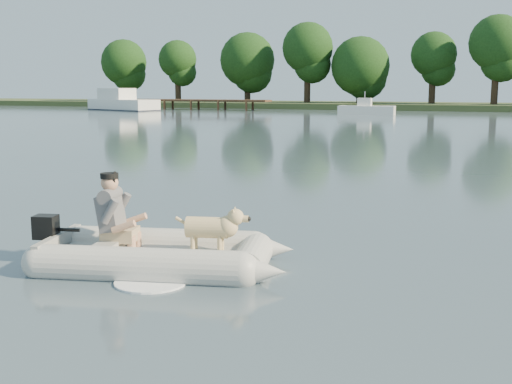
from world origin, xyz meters
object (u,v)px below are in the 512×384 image
at_px(dock, 186,104).
at_px(cabin_cruiser, 123,99).
at_px(motorboat, 367,104).
at_px(dinghy, 160,225).
at_px(dog, 207,231).
at_px(man, 112,210).

relative_size(dock, cabin_cruiser, 2.16).
bearing_deg(dock, motorboat, -15.14).
xyz_separation_m(dinghy, dog, (0.61, 0.19, -0.07)).
distance_m(dinghy, cabin_cruiser, 56.84).
xyz_separation_m(dinghy, motorboat, (-6.02, 47.02, 0.35)).
bearing_deg(man, motorboat, 84.06).
distance_m(dinghy, man, 0.71).
bearing_deg(dock, dog, -63.26).
relative_size(dinghy, dog, 5.09).
height_order(dock, man, man).
bearing_deg(man, dog, -0.00).
bearing_deg(dinghy, dog, 4.57).
bearing_deg(cabin_cruiser, dinghy, -37.63).
bearing_deg(dinghy, man, 175.76).
relative_size(dinghy, motorboat, 0.96).
relative_size(cabin_cruiser, motorboat, 1.71).
height_order(dog, cabin_cruiser, cabin_cruiser).
height_order(man, cabin_cruiser, cabin_cruiser).
relative_size(dog, cabin_cruiser, 0.11).
xyz_separation_m(man, dog, (1.29, 0.28, -0.25)).
distance_m(man, cabin_cruiser, 56.56).
xyz_separation_m(dinghy, cabin_cruiser, (-30.41, 48.01, 0.51)).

